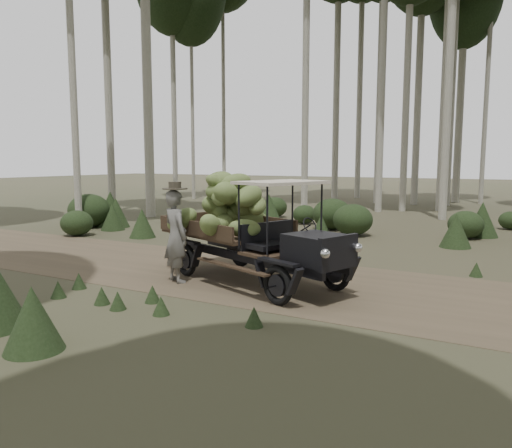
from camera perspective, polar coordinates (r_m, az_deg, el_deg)
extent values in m
plane|color=#473D2B|center=(9.39, 12.24, -7.53)|extent=(120.00, 120.00, 0.00)
cube|color=brown|center=(9.39, 12.24, -7.51)|extent=(70.00, 4.00, 0.01)
cube|color=black|center=(8.50, 6.87, -2.81)|extent=(1.13, 1.11, 0.49)
cube|color=black|center=(8.18, 9.40, -3.25)|extent=(0.40, 0.87, 0.55)
cube|color=black|center=(9.36, 1.24, -1.27)|extent=(0.51, 1.19, 0.49)
cube|color=#38281C|center=(10.33, -3.38, -0.97)|extent=(2.90, 2.38, 0.07)
cube|color=#38281C|center=(10.81, 0.01, 0.27)|extent=(2.36, 0.93, 0.29)
cube|color=#38281C|center=(9.85, -7.11, -0.48)|extent=(2.36, 0.93, 0.29)
cube|color=#38281C|center=(11.32, -7.21, 0.53)|extent=(0.62, 1.52, 0.29)
cube|color=beige|center=(8.99, 2.90, 4.77)|extent=(1.49, 1.78, 0.05)
cube|color=black|center=(9.89, 1.50, -3.33)|extent=(3.87, 1.53, 0.16)
cube|color=black|center=(9.46, -1.57, -3.82)|extent=(3.87, 1.53, 0.16)
torus|color=black|center=(9.25, 9.01, -5.52)|extent=(0.68, 0.35, 0.68)
torus|color=black|center=(8.24, 2.50, -7.02)|extent=(0.68, 0.35, 0.68)
torus|color=black|center=(11.20, -1.83, -3.18)|extent=(0.68, 0.35, 0.68)
torus|color=black|center=(10.39, -8.00, -4.08)|extent=(0.68, 0.35, 0.68)
sphere|color=beige|center=(8.44, 11.54, -2.67)|extent=(0.16, 0.16, 0.16)
sphere|color=beige|center=(7.83, 7.91, -3.37)|extent=(0.16, 0.16, 0.16)
ellipsoid|color=#60703A|center=(10.72, -3.21, 0.81)|extent=(0.82, 0.93, 0.60)
ellipsoid|color=#60703A|center=(10.32, 0.15, 2.11)|extent=(0.55, 0.76, 0.51)
ellipsoid|color=#60703A|center=(9.96, -3.41, 3.55)|extent=(0.56, 0.76, 0.60)
ellipsoid|color=#60703A|center=(10.40, -3.45, 4.69)|extent=(0.75, 0.72, 0.39)
ellipsoid|color=#60703A|center=(11.48, -3.97, 1.28)|extent=(0.62, 0.40, 0.44)
ellipsoid|color=#60703A|center=(10.62, -1.59, 2.04)|extent=(0.85, 0.66, 0.56)
ellipsoid|color=#60703A|center=(10.23, -4.22, 3.68)|extent=(0.66, 0.49, 0.39)
ellipsoid|color=#60703A|center=(10.28, -4.17, 4.86)|extent=(0.56, 0.73, 0.46)
ellipsoid|color=#60703A|center=(9.17, -1.34, -0.50)|extent=(0.69, 0.52, 0.35)
ellipsoid|color=#60703A|center=(10.95, -4.31, 2.47)|extent=(0.85, 0.53, 0.48)
ellipsoid|color=#60703A|center=(10.57, -3.57, 3.33)|extent=(0.83, 0.80, 0.65)
ellipsoid|color=#60703A|center=(10.29, -4.02, 4.91)|extent=(0.67, 0.47, 0.43)
ellipsoid|color=#60703A|center=(10.70, -0.61, 0.45)|extent=(0.90, 0.83, 0.52)
ellipsoid|color=#60703A|center=(10.52, -4.57, 1.85)|extent=(0.79, 0.55, 0.59)
ellipsoid|color=#60703A|center=(10.16, -0.89, 3.18)|extent=(0.55, 0.89, 0.60)
ellipsoid|color=#60703A|center=(10.23, -3.85, 4.80)|extent=(0.82, 0.66, 0.48)
ellipsoid|color=#60703A|center=(10.18, -3.73, 0.14)|extent=(0.50, 0.66, 0.39)
ellipsoid|color=#60703A|center=(10.54, -4.67, 2.19)|extent=(0.59, 0.81, 0.53)
ellipsoid|color=#60703A|center=(10.20, -4.20, 3.12)|extent=(0.78, 0.83, 0.49)
ellipsoid|color=#60703A|center=(10.17, -2.30, 4.85)|extent=(0.65, 0.76, 0.41)
ellipsoid|color=#60703A|center=(10.11, -8.45, 0.51)|extent=(0.86, 0.63, 0.67)
ellipsoid|color=#60703A|center=(9.30, -5.23, -0.14)|extent=(0.54, 0.80, 0.62)
imported|color=#615F59|center=(9.83, -9.14, -1.40)|extent=(0.78, 0.67, 1.81)
cylinder|color=#373126|center=(9.74, -9.25, 4.01)|extent=(0.64, 0.64, 0.02)
cylinder|color=#373126|center=(9.73, -9.26, 4.36)|extent=(0.32, 0.32, 0.14)
cylinder|color=#B2AD9E|center=(30.65, 25.20, 19.38)|extent=(0.25, 0.25, 18.26)
cylinder|color=#B2AD9E|center=(18.53, -20.58, 22.86)|extent=(0.23, 0.23, 14.97)
cylinder|color=#B2AD9E|center=(22.09, -12.50, 21.64)|extent=(0.40, 0.40, 15.82)
cylinder|color=#B2AD9E|center=(30.77, 22.43, 15.47)|extent=(0.41, 0.41, 14.05)
cylinder|color=#B2AD9E|center=(29.13, 14.24, 20.13)|extent=(0.42, 0.42, 17.89)
cylinder|color=#B2AD9E|center=(24.44, -16.76, 20.41)|extent=(0.34, 0.34, 16.08)
cylinder|color=#B2AD9E|center=(33.05, 11.93, 20.33)|extent=(0.34, 0.34, 19.81)
cylinder|color=#B2AD9E|center=(24.87, 17.03, 19.45)|extent=(0.31, 0.31, 15.47)
cylinder|color=#B2AD9E|center=(28.79, 18.24, 18.60)|extent=(0.37, 0.37, 16.37)
cylinder|color=#B2AD9E|center=(30.98, 9.31, 20.45)|extent=(0.37, 0.37, 18.93)
cylinder|color=#B2AD9E|center=(31.28, -7.35, 16.85)|extent=(0.22, 0.22, 15.18)
cylinder|color=#B2AD9E|center=(30.86, -9.46, 17.64)|extent=(0.31, 0.31, 15.92)
cylinder|color=#B2AD9E|center=(33.81, -3.79, 19.91)|extent=(0.24, 0.24, 19.51)
cylinder|color=#B2AD9E|center=(24.61, 14.47, 23.10)|extent=(0.31, 0.31, 18.33)
cylinder|color=#B2AD9E|center=(28.83, 21.83, 19.46)|extent=(0.26, 0.26, 17.38)
ellipsoid|color=#233319|center=(18.75, 5.57, 1.10)|extent=(0.88, 0.88, 0.70)
cone|color=#233319|center=(14.44, -1.08, -1.02)|extent=(0.52, 0.52, 0.57)
cone|color=#233319|center=(18.75, -16.28, 1.68)|extent=(1.14, 1.14, 1.27)
ellipsoid|color=#233319|center=(16.65, -2.67, -0.11)|extent=(0.56, 0.56, 0.45)
ellipsoid|color=#233319|center=(20.89, 2.14, 1.95)|extent=(1.05, 1.05, 0.84)
cone|color=#233319|center=(17.05, 24.44, 0.49)|extent=(0.98, 0.98, 1.09)
ellipsoid|color=#233319|center=(16.00, 11.00, 0.47)|extent=(1.25, 1.25, 1.00)
cone|color=#233319|center=(17.70, -16.07, 0.78)|extent=(0.82, 0.82, 0.91)
cone|color=#233319|center=(15.90, 7.45, -0.11)|extent=(0.61, 0.61, 0.68)
ellipsoid|color=#233319|center=(19.26, 27.08, 0.37)|extent=(0.78, 0.78, 0.62)
cone|color=#233319|center=(14.67, 21.87, -0.69)|extent=(0.85, 0.85, 0.94)
cone|color=#233319|center=(18.43, -15.70, 1.26)|extent=(0.94, 0.94, 1.04)
ellipsoid|color=#233319|center=(18.69, -18.53, 1.48)|extent=(1.47, 1.47, 1.18)
cone|color=#233319|center=(15.76, -12.88, 0.10)|extent=(0.81, 0.81, 0.90)
ellipsoid|color=#233319|center=(17.29, 8.68, 1.14)|extent=(1.33, 1.33, 1.06)
ellipsoid|color=#233319|center=(16.69, -19.80, 0.11)|extent=(1.00, 1.00, 0.80)
cone|color=#233319|center=(6.92, -24.14, -9.84)|extent=(0.75, 0.75, 0.83)
cone|color=#233319|center=(14.81, 1.49, 0.79)|extent=(1.25, 1.25, 1.39)
ellipsoid|color=#233319|center=(16.42, 22.84, -0.07)|extent=(1.05, 1.05, 0.84)
cone|color=#233319|center=(8.63, -11.75, -7.81)|extent=(0.27, 0.27, 0.30)
cone|color=#233319|center=(9.89, -19.58, -6.14)|extent=(0.27, 0.27, 0.30)
cone|color=#233319|center=(7.93, -10.81, -9.14)|extent=(0.27, 0.27, 0.30)
cone|color=#233319|center=(8.36, -15.53, -8.42)|extent=(0.27, 0.27, 0.30)
cone|color=#233319|center=(12.70, -0.17, -2.79)|extent=(0.27, 0.27, 0.30)
cone|color=#233319|center=(7.27, -0.23, -10.53)|extent=(0.27, 0.27, 0.30)
cone|color=#233319|center=(12.35, 3.07, -3.09)|extent=(0.27, 0.27, 0.30)
cone|color=#233319|center=(12.32, 3.39, -3.12)|extent=(0.27, 0.27, 0.30)
cone|color=#233319|center=(9.38, -21.67, -6.96)|extent=(0.27, 0.27, 0.30)
cone|color=#233319|center=(12.33, 9.50, -3.20)|extent=(0.27, 0.27, 0.30)
cone|color=#233319|center=(8.74, -17.22, -7.80)|extent=(0.27, 0.27, 0.30)
cone|color=#233319|center=(11.24, 23.87, -4.76)|extent=(0.27, 0.27, 0.30)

